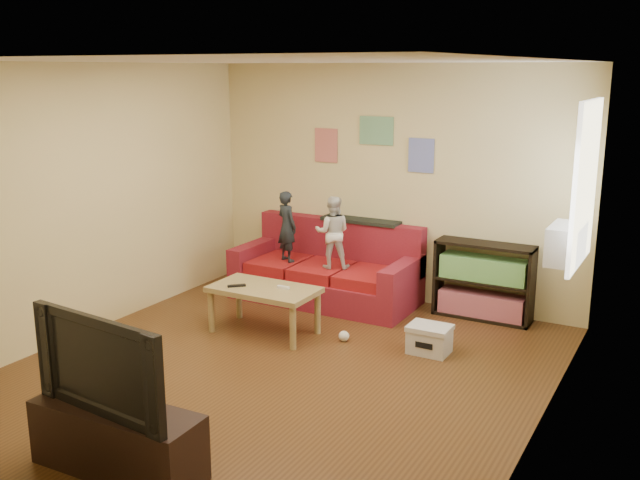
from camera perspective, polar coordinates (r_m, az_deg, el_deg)
The scene contains 17 objects.
room_shell at distance 6.04m, azimuth -3.68°, elevation 1.20°, with size 4.52×5.02×2.72m.
sofa at distance 8.32m, azimuth 0.65°, elevation -2.67°, with size 2.11×0.97×0.93m.
child_a at distance 8.26m, azimuth -2.67°, elevation 1.10°, with size 0.30×0.20×0.83m, color black.
child_b at distance 7.97m, azimuth 1.01°, elevation 0.62°, with size 0.40×0.31×0.82m, color silver.
coffee_table at distance 7.26m, azimuth -4.51°, elevation -4.30°, with size 1.08×0.60×0.49m.
remote at distance 7.28m, azimuth -6.69°, elevation -3.65°, with size 0.18×0.05×0.02m, color black.
game_controller at distance 7.17m, azimuth -2.96°, elevation -3.81°, with size 0.13×0.04×0.03m, color silver.
bookshelf at distance 7.87m, azimuth 12.94°, elevation -3.52°, with size 1.04×0.31×0.84m.
window at distance 6.76m, azimuth 20.44°, elevation 4.20°, with size 0.04×1.08×1.48m, color white.
ac_unit at distance 6.88m, azimuth 19.07°, elevation -0.29°, with size 0.28×0.55×0.35m, color #B7B2A3.
artwork_left at distance 8.52m, azimuth 0.49°, elevation 7.58°, with size 0.30×0.01×0.40m, color #D87266.
artwork_center at distance 8.21m, azimuth 4.53°, elevation 8.71°, with size 0.42×0.01×0.32m, color #72B27F.
artwork_right at distance 8.03m, azimuth 8.09°, elevation 6.71°, with size 0.30×0.01×0.38m, color #727FCC.
file_box at distance 6.91m, azimuth 8.74°, elevation -7.83°, with size 0.40×0.30×0.27m.
tv_stand at distance 5.12m, azimuth -15.88°, elevation -15.11°, with size 1.22×0.41×0.46m, color black.
television at distance 4.88m, azimuth -16.31°, elevation -9.27°, with size 1.17×0.15×0.67m, color black.
tissue at distance 7.14m, azimuth 1.92°, elevation -7.69°, with size 0.11×0.11×0.11m, color beige.
Camera 1 is at (3.19, -4.96, 2.64)m, focal length 40.00 mm.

